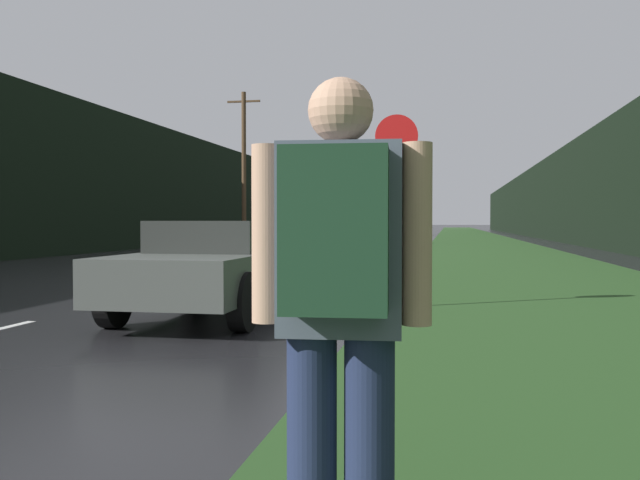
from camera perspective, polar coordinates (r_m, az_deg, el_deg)
The scene contains 11 objects.
grass_verge at distance 38.77m, azimuth 13.64°, elevation -0.43°, with size 6.00×240.00×0.02m, color #26471E.
lane_stripe_c at distance 14.60m, azimuth -10.95°, elevation -3.63°, with size 0.12×3.00×0.01m, color silver.
lane_stripe_d at distance 21.24m, azimuth -3.93°, elevation -1.99°, with size 0.12×3.00×0.01m, color silver.
lane_stripe_e at distance 28.06m, azimuth -0.30°, elevation -1.13°, with size 0.12×3.00×0.01m, color silver.
treeline_far_side at distance 51.20m, azimuth -7.09°, elevation 3.59°, with size 2.00×140.00×6.30m, color black.
treeline_near_side at distance 49.37m, azimuth 20.06°, elevation 3.40°, with size 2.00×140.00×5.99m, color black.
utility_pole_far at distance 36.48m, azimuth -6.43°, elevation 6.13°, with size 1.80×0.24×8.22m.
stop_sign at distance 10.26m, azimuth 6.45°, elevation 4.05°, with size 0.64×0.07×2.92m.
hitchhiker_with_backpack at distance 2.33m, azimuth 1.66°, elevation -5.22°, with size 0.63×0.44×1.81m.
car_passing_near at distance 9.66m, azimuth -8.79°, elevation -2.13°, with size 1.87×4.34×1.32m.
delivery_truck at distance 65.59m, azimuth 4.19°, elevation 2.12°, with size 2.62×8.50×3.78m.
Camera 1 is at (5.39, 1.30, 1.31)m, focal length 38.00 mm.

